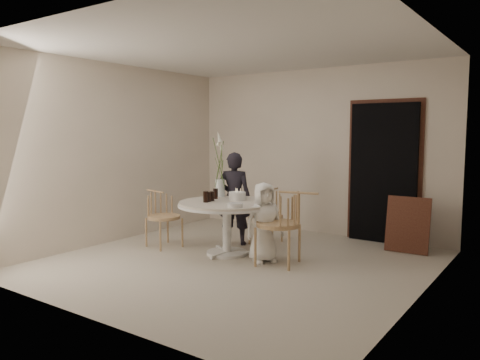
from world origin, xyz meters
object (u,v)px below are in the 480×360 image
Objects in this scene: chair_right at (288,217)px; girl at (234,198)px; chair_far at (269,208)px; boy at (264,222)px; flower_vase at (220,173)px; birthday_cake at (237,196)px; chair_left at (160,210)px; table at (227,210)px.

girl reaches higher than chair_right.
chair_far is 0.78× the size of boy.
boy is 1.22m from flower_vase.
chair_right is 0.95m from birthday_cake.
girl is (0.85, 0.70, 0.16)m from chair_left.
girl is at bearing 49.39° from flower_vase.
boy is 4.36× the size of birthday_cake.
birthday_cake reaches higher than table.
chair_right is at bearing 0.23° from table.
girl is at bearing -37.87° from chair_left.
chair_far is 0.99× the size of chair_left.
flower_vase reaches higher than chair_left.
table is 0.62m from boy.
birthday_cake is at bearing -60.04° from chair_left.
girl reaches higher than boy.
girl is 1.34× the size of boy.
girl is 0.46m from birthday_cake.
chair_right is 0.35m from boy.
chair_far is at bearing -33.57° from chair_left.
birthday_cake reaches higher than chair_far.
flower_vase reaches higher than boy.
table is at bearing -99.67° from birthday_cake.
chair_right is at bearing -15.39° from flower_vase.
girl reaches higher than chair_left.
birthday_cake is at bearing -22.41° from flower_vase.
flower_vase is at bearing 26.26° from girl.
table is at bearing -101.86° from chair_far.
chair_far is 0.58× the size of girl.
chair_left is at bearing -142.71° from flower_vase.
chair_left is at bearing -143.57° from chair_far.
chair_right is (0.95, 0.00, -0.00)m from table.
chair_right is at bearing -11.85° from birthday_cake.
girl reaches higher than birthday_cake.
chair_left reaches higher than chair_far.
boy is at bearing -2.16° from table.
chair_right is 0.92× the size of boy.
chair_right is 1.32m from girl.
chair_far is 0.83m from birthday_cake.
chair_far reaches higher than table.
boy reaches higher than chair_far.
chair_far is 0.94m from flower_vase.
chair_right is (0.87, -0.97, 0.09)m from chair_far.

